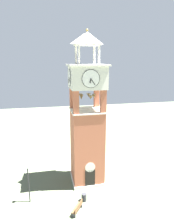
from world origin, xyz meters
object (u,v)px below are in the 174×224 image
Objects in this scene: clock_tower at (87,126)px; trash_bin at (84,197)px; lamp_post at (28,177)px; park_bench at (78,208)px.

clock_tower reaches higher than trash_bin.
clock_tower is at bearing 22.36° from lamp_post.
clock_tower is 10.63× the size of park_bench.
lamp_post is 5.02× the size of trash_bin.
clock_tower is 8.21m from park_bench.
trash_bin is at bearing -106.19° from clock_tower.
park_bench is at bearing -121.33° from trash_bin.
park_bench is 1.96× the size of trash_bin.
clock_tower is 7.31m from trash_bin.
park_bench is at bearing -110.94° from clock_tower.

